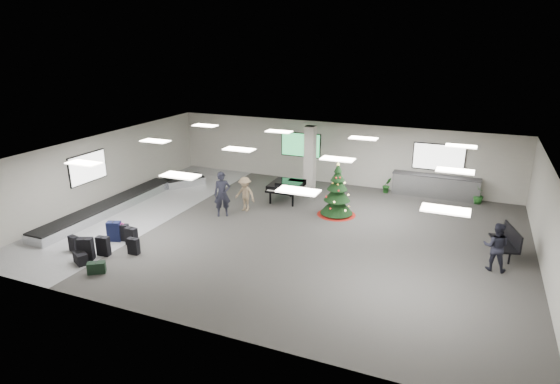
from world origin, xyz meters
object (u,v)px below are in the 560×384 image
at_px(pink_suitcase, 119,231).
at_px(bench, 508,241).
at_px(christmas_tree, 337,197).
at_px(potted_plant_left, 387,185).
at_px(baggage_carousel, 126,201).
at_px(traveler_a, 222,194).
at_px(traveler_bench, 496,247).
at_px(traveler_b, 245,194).
at_px(potted_plant_right, 478,194).
at_px(grand_piano, 286,186).
at_px(service_counter, 435,186).

distance_m(pink_suitcase, bench, 14.10).
distance_m(christmas_tree, potted_plant_left, 4.16).
relative_size(baggage_carousel, traveler_a, 4.99).
bearing_deg(traveler_a, christmas_tree, -8.41).
bearing_deg(bench, traveler_bench, -124.79).
bearing_deg(bench, christmas_tree, 150.35).
bearing_deg(traveler_b, potted_plant_left, 51.63).
distance_m(baggage_carousel, potted_plant_left, 12.43).
height_order(baggage_carousel, potted_plant_right, potted_plant_right).
relative_size(traveler_a, potted_plant_left, 2.48).
bearing_deg(grand_piano, potted_plant_right, 18.57).
height_order(service_counter, traveler_a, traveler_a).
bearing_deg(pink_suitcase, potted_plant_left, 65.80).
distance_m(baggage_carousel, potted_plant_right, 16.16).
xyz_separation_m(baggage_carousel, traveler_bench, (15.37, -0.25, 0.61)).
distance_m(grand_piano, potted_plant_left, 5.17).
distance_m(baggage_carousel, traveler_b, 5.55).
height_order(baggage_carousel, traveler_b, traveler_b).
distance_m(service_counter, bench, 6.44).
height_order(service_counter, pink_suitcase, service_counter).
distance_m(pink_suitcase, traveler_b, 5.54).
relative_size(baggage_carousel, service_counter, 2.40).
relative_size(pink_suitcase, potted_plant_right, 0.76).
bearing_deg(traveler_bench, traveler_b, -6.73).
height_order(baggage_carousel, bench, bench).
xyz_separation_m(christmas_tree, traveler_b, (-3.87, -1.08, -0.04)).
bearing_deg(christmas_tree, traveler_bench, -24.82).
relative_size(baggage_carousel, pink_suitcase, 14.54).
bearing_deg(service_counter, traveler_a, -143.03).
height_order(grand_piano, traveler_a, traveler_a).
xyz_separation_m(baggage_carousel, bench, (15.80, 1.02, 0.38)).
xyz_separation_m(pink_suitcase, traveler_b, (2.98, 4.64, 0.45)).
bearing_deg(baggage_carousel, traveler_b, 16.12).
xyz_separation_m(traveler_b, potted_plant_left, (5.30, 4.96, -0.38)).
relative_size(pink_suitcase, bench, 0.38).
xyz_separation_m(traveler_a, traveler_bench, (10.68, -0.86, -0.15)).
bearing_deg(potted_plant_right, service_counter, 174.63).
bearing_deg(baggage_carousel, christmas_tree, 15.92).
height_order(christmas_tree, bench, christmas_tree).
bearing_deg(traveler_a, potted_plant_left, 12.31).
bearing_deg(traveler_b, pink_suitcase, -114.22).
bearing_deg(pink_suitcase, traveler_b, 73.85).
relative_size(traveler_bench, potted_plant_left, 2.11).
bearing_deg(potted_plant_left, traveler_b, -136.88).
relative_size(christmas_tree, potted_plant_right, 2.73).
bearing_deg(bench, traveler_b, 161.09).
xyz_separation_m(traveler_bench, potted_plant_right, (-0.61, 6.81, -0.39)).
bearing_deg(service_counter, grand_piano, -152.34).
xyz_separation_m(christmas_tree, potted_plant_left, (1.43, 3.88, -0.42)).
bearing_deg(service_counter, potted_plant_left, -173.92).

